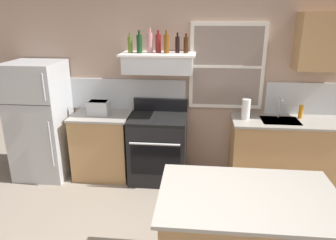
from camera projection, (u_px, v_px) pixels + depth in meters
The scene contains 18 objects.
back_wall at pixel (181, 79), 4.40m from camera, with size 5.40×0.11×2.70m.
refrigerator at pixel (40, 121), 4.39m from camera, with size 0.70×0.72×1.62m.
counter_left_of_stove at pixel (103, 145), 4.48m from camera, with size 0.79×0.63×0.91m.
toaster at pixel (99, 107), 4.30m from camera, with size 0.30×0.20×0.19m.
stove_range at pixel (158, 147), 4.37m from camera, with size 0.76×0.69×1.09m.
range_hood_shelf at pixel (158, 62), 4.08m from camera, with size 0.96×0.52×0.24m.
bottle_olive_oil_square at pixel (130, 45), 4.01m from camera, with size 0.06×0.06×0.25m.
bottle_dark_green_wine at pixel (139, 44), 4.00m from camera, with size 0.07×0.07×0.28m.
bottle_rose_pink at pixel (150, 42), 4.05m from camera, with size 0.07×0.07×0.31m.
bottle_red_label_wine at pixel (158, 43), 4.06m from camera, with size 0.07×0.07×0.28m.
bottle_amber_wine at pixel (167, 44), 3.99m from camera, with size 0.07×0.07×0.29m.
bottle_balsamic_dark at pixel (177, 44), 4.01m from camera, with size 0.06×0.06×0.26m.
bottle_brown_stout at pixel (186, 45), 4.01m from camera, with size 0.06×0.06×0.24m.
counter_right_with_sink at pixel (284, 152), 4.25m from camera, with size 1.43×0.63×0.91m.
sink_faucet at pixel (280, 105), 4.14m from camera, with size 0.03×0.17×0.28m.
paper_towel_roll at pixel (246, 109), 4.11m from camera, with size 0.11×0.11×0.27m, color white.
dish_soap_bottle at pixel (301, 112), 4.15m from camera, with size 0.06×0.06×0.18m, color orange.
upper_cabinet_right at pixel (324, 41), 3.88m from camera, with size 0.64×0.32×0.70m.
Camera 1 is at (0.28, -2.11, 2.24)m, focal length 33.71 mm.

